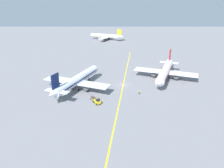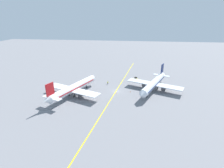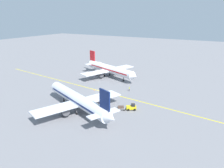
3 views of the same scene
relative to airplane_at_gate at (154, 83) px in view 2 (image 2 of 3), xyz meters
name	(u,v)px [view 2 (image 2 of 3)]	position (x,y,z in m)	size (l,w,h in m)	color
ground_plane	(116,91)	(18.81, 4.17, -3.71)	(400.00, 400.00, 0.00)	slate
apron_yellow_centreline	(116,91)	(18.81, 4.17, -3.71)	(0.40, 120.00, 0.01)	yellow
airplane_at_gate	(154,83)	(0.00, 0.00, 0.00)	(27.85, 33.94, 10.60)	silver
airplane_adjacent_stand	(73,88)	(38.02, 11.67, 0.00)	(28.02, 34.23, 10.60)	white
baggage_tug_white	(136,79)	(8.98, -13.40, -2.81)	(2.87, 3.34, 2.11)	gold
baggage_cart_trailing	(139,81)	(7.27, -10.58, -2.95)	(2.54, 2.95, 1.24)	gray
ground_crew_worker	(108,83)	(24.45, -5.28, -2.80)	(0.53, 0.36, 1.68)	#23232D
traffic_cone_near_nose	(116,93)	(18.37, 6.73, -3.43)	(0.32, 0.32, 0.55)	orange
traffic_cone_mid_apron	(130,92)	(11.58, 4.26, -3.43)	(0.32, 0.32, 0.55)	orange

